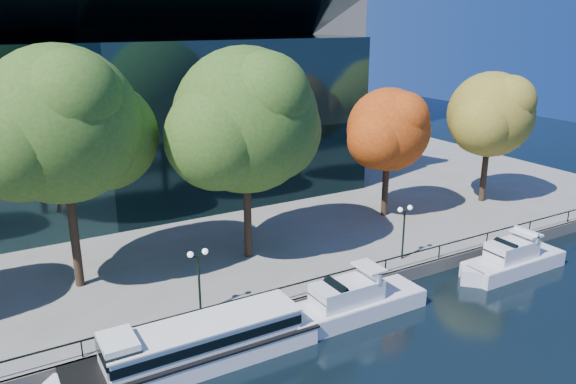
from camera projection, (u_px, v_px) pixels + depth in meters
ground at (282, 350)px, 31.38m from camera, size 160.00×160.00×0.00m
promenade at (118, 183)px, 61.28m from camera, size 90.00×67.08×1.00m
railing at (255, 295)px, 33.49m from camera, size 88.20×0.08×0.99m
convention_building at (80, 120)px, 53.19m from camera, size 50.00×24.57×21.43m
tour_boat at (190, 346)px, 29.63m from camera, size 14.80×3.30×2.81m
cruiser_near at (347, 303)px, 34.50m from camera, size 10.74×2.77×3.11m
cruiser_far at (511, 260)px, 40.68m from camera, size 9.34×2.59×3.05m
tree_2 at (65, 128)px, 33.72m from camera, size 11.99×9.83×15.43m
tree_3 at (249, 123)px, 38.37m from camera, size 12.51×10.26×15.07m
tree_4 at (390, 131)px, 47.70m from camera, size 8.87×7.27×11.21m
tree_5 at (492, 116)px, 51.38m from camera, size 9.72×7.97×12.18m
lamp_1 at (198, 267)px, 32.47m from camera, size 1.26×0.36×4.03m
lamp_2 at (404, 220)px, 39.93m from camera, size 1.26×0.36×4.03m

